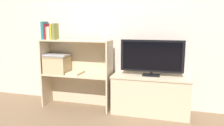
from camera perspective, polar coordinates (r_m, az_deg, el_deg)
name	(u,v)px	position (r m, az deg, el deg)	size (l,w,h in m)	color
ground_plane	(109,114)	(2.92, -0.80, -13.24)	(16.00, 16.00, 0.00)	brown
wall_back	(118,21)	(3.11, 1.46, 10.84)	(10.00, 0.05, 2.40)	beige
tv_stand	(151,94)	(2.93, 10.04, -8.06)	(1.00, 0.42, 0.50)	#CCB793
tv	(152,57)	(2.82, 10.34, 1.63)	(0.80, 0.14, 0.46)	black
bookshelf_lower_tier	(79,85)	(3.18, -8.66, -5.71)	(0.98, 0.30, 0.47)	#CCB793
bookshelf_upper_tier	(78,52)	(3.09, -8.89, 2.84)	(0.98, 0.30, 0.48)	#CCB793
book_teal	(45,31)	(3.18, -17.13, 8.11)	(0.04, 0.14, 0.24)	#1E7075
book_maroon	(47,32)	(3.16, -16.58, 7.88)	(0.02, 0.15, 0.22)	maroon
book_tan	(49,33)	(3.15, -16.11, 7.51)	(0.03, 0.14, 0.17)	tan
book_ivory	(51,33)	(3.13, -15.62, 7.56)	(0.03, 0.16, 0.18)	silver
book_mustard	(53,32)	(3.12, -15.16, 7.81)	(0.03, 0.13, 0.20)	gold
book_olive	(55,31)	(3.10, -14.57, 7.98)	(0.03, 0.13, 0.22)	olive
baby_monitor	(106,36)	(2.86, -1.64, 6.99)	(0.05, 0.04, 0.13)	white
storage_basket_left	(57,64)	(3.17, -14.11, -0.18)	(0.33, 0.26, 0.25)	tan
laptop	(57,55)	(3.16, -14.21, 2.07)	(0.33, 0.23, 0.02)	#BCBCC1
magazine_stack	(75,73)	(3.08, -9.59, -2.60)	(0.18, 0.26, 0.03)	beige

